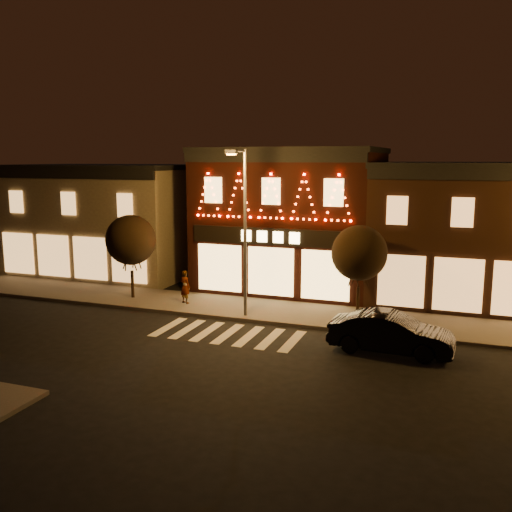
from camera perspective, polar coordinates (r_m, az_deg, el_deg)
The scene contains 10 objects.
ground at distance 21.64m, azimuth -7.12°, elevation -10.96°, with size 120.00×120.00×0.00m, color black.
sidewalk_far at distance 28.00m, azimuth 4.12°, elevation -5.87°, with size 44.00×4.00×0.15m, color #47423D.
building_left at distance 39.19m, azimuth -14.84°, elevation 3.70°, with size 12.20×8.28×7.30m.
building_pulp at distance 33.43m, azimuth 3.75°, elevation 3.86°, with size 10.20×8.34×8.30m.
building_right_a at distance 32.15m, azimuth 20.23°, elevation 2.30°, with size 9.20×8.28×7.50m.
streetlamp_mid at distance 26.25m, azimuth -1.32°, elevation 3.69°, with size 0.50×1.82×7.98m.
tree_left at distance 30.94m, azimuth -12.69°, elevation 1.60°, with size 2.73×2.73×4.56m.
tree_right at distance 26.96m, azimuth 10.52°, elevation 0.29°, with size 2.65×2.65×4.44m.
dark_sedan at distance 23.13m, azimuth 13.63°, elevation -7.67°, with size 1.71×4.89×1.61m, color black.
pedestrian at distance 29.61m, azimuth -7.26°, elevation -3.14°, with size 0.65×0.42×1.77m, color gray.
Camera 1 is at (9.39, -17.92, 7.69)m, focal length 39.11 mm.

